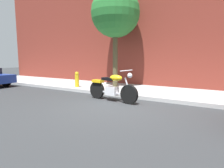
{
  "coord_description": "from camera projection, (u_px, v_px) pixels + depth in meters",
  "views": [
    {
      "loc": [
        3.12,
        -5.14,
        1.54
      ],
      "look_at": [
        -0.42,
        0.66,
        0.63
      ],
      "focal_mm": 30.12,
      "sensor_mm": 36.0,
      "label": 1
    }
  ],
  "objects": [
    {
      "name": "sidewalk",
      "position": [
        145.0,
        91.0,
        8.61
      ],
      "size": [
        24.05,
        2.99,
        0.14
      ],
      "primitive_type": "cube",
      "color": "#B1B1B1",
      "rests_on": "ground"
    },
    {
      "name": "street_tree",
      "position": [
        115.0,
        13.0,
        9.23
      ],
      "size": [
        2.41,
        2.41,
        5.0
      ],
      "color": "#4A422B",
      "rests_on": "ground"
    },
    {
      "name": "fire_hydrant",
      "position": [
        77.0,
        81.0,
        9.46
      ],
      "size": [
        0.2,
        0.2,
        0.91
      ],
      "color": "gold",
      "rests_on": "ground"
    },
    {
      "name": "ground_plane",
      "position": [
        113.0,
        106.0,
        6.16
      ],
      "size": [
        60.0,
        60.0,
        0.0
      ],
      "primitive_type": "plane",
      "color": "#303335"
    },
    {
      "name": "building_facade",
      "position": [
        160.0,
        17.0,
        9.61
      ],
      "size": [
        24.05,
        0.5,
        7.39
      ],
      "primitive_type": "cube",
      "color": "maroon",
      "rests_on": "ground"
    },
    {
      "name": "motorcycle",
      "position": [
        112.0,
        88.0,
        6.88
      ],
      "size": [
        2.17,
        0.71,
        1.16
      ],
      "color": "black",
      "rests_on": "ground"
    }
  ]
}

